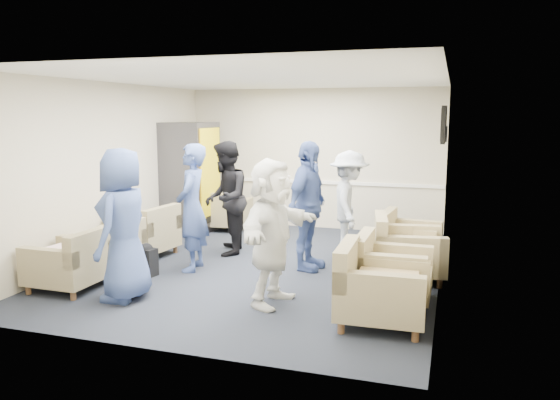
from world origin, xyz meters
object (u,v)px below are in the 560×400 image
(person_front_left, at_px, (123,225))
(vending_machine, at_px, (191,177))
(armchair_left_mid, at_px, (111,250))
(person_mid_right, at_px, (308,206))
(armchair_left_far, at_px, (147,235))
(armchair_left_near, at_px, (72,264))
(person_back_right, at_px, (349,203))
(armchair_right_midnear, at_px, (388,274))
(armchair_corner, at_px, (226,214))
(armchair_right_far, at_px, (406,242))
(person_mid_left, at_px, (192,208))
(person_front_right, at_px, (272,232))
(armchair_right_midfar, at_px, (404,252))
(person_back_left, at_px, (226,198))
(armchair_right_near, at_px, (376,291))

(person_front_left, bearing_deg, vending_machine, -168.83)
(armchair_left_mid, relative_size, person_mid_right, 0.44)
(armchair_left_far, bearing_deg, armchair_left_near, 6.72)
(person_back_right, bearing_deg, armchair_right_midnear, -168.59)
(armchair_right_midnear, bearing_deg, armchair_left_near, 101.25)
(armchair_left_far, bearing_deg, armchair_left_mid, 5.79)
(armchair_left_far, relative_size, armchair_corner, 1.15)
(armchair_right_far, height_order, armchair_corner, armchair_right_far)
(armchair_left_far, xyz_separation_m, person_mid_left, (1.05, -0.48, 0.56))
(armchair_right_midnear, height_order, person_front_right, person_front_right)
(person_back_right, bearing_deg, armchair_corner, 54.61)
(armchair_right_midfar, relative_size, person_front_right, 0.61)
(armchair_right_midnear, relative_size, person_mid_right, 0.47)
(vending_machine, height_order, person_back_left, vending_machine)
(armchair_right_midfar, bearing_deg, person_back_left, 71.13)
(armchair_left_far, relative_size, person_mid_left, 0.53)
(armchair_right_midnear, height_order, person_back_left, person_back_left)
(armchair_right_near, distance_m, vending_machine, 5.41)
(armchair_right_midnear, bearing_deg, armchair_left_far, 75.71)
(person_back_left, bearing_deg, person_mid_right, 54.80)
(person_mid_right, bearing_deg, person_front_right, -172.02)
(person_front_left, relative_size, person_back_left, 1.01)
(person_back_right, relative_size, person_mid_right, 0.90)
(person_front_right, bearing_deg, armchair_right_midnear, -61.05)
(armchair_left_mid, relative_size, person_front_right, 0.47)
(person_back_right, distance_m, person_mid_right, 1.08)
(armchair_right_midnear, distance_m, person_back_left, 3.17)
(armchair_right_near, relative_size, person_back_left, 0.52)
(armchair_right_near, bearing_deg, person_mid_right, 32.82)
(armchair_corner, height_order, person_mid_right, person_mid_right)
(armchair_left_near, relative_size, person_front_left, 0.46)
(armchair_corner, distance_m, person_back_left, 1.91)
(armchair_right_far, relative_size, person_mid_left, 0.50)
(armchair_left_near, xyz_separation_m, armchair_right_near, (3.84, 0.02, 0.03))
(armchair_left_near, relative_size, armchair_right_midnear, 0.97)
(armchair_right_midnear, bearing_deg, person_front_right, 110.18)
(armchair_corner, bearing_deg, armchair_right_midfar, 146.49)
(person_front_left, bearing_deg, armchair_left_near, -100.49)
(armchair_left_near, height_order, armchair_right_midfar, armchair_right_midfar)
(vending_machine, height_order, person_front_left, vending_machine)
(armchair_right_midnear, bearing_deg, armchair_left_mid, 88.79)
(armchair_right_midnear, relative_size, person_front_left, 0.47)
(armchair_left_far, height_order, person_back_left, person_back_left)
(armchair_right_near, height_order, person_front_right, person_front_right)
(armchair_corner, xyz_separation_m, person_back_right, (2.59, -1.15, 0.51))
(person_mid_left, bearing_deg, armchair_left_mid, -79.32)
(armchair_corner, bearing_deg, person_mid_left, 101.16)
(armchair_right_near, relative_size, armchair_right_midnear, 1.08)
(armchair_corner, bearing_deg, armchair_right_midnear, 135.15)
(vending_machine, height_order, person_front_right, vending_machine)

